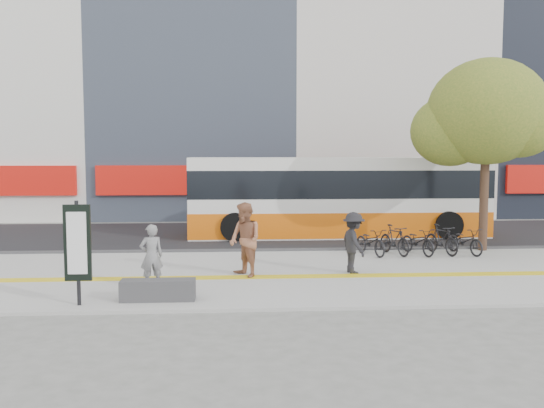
{
  "coord_description": "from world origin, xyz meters",
  "views": [
    {
      "loc": [
        -0.89,
        -13.51,
        3.24
      ],
      "look_at": [
        0.07,
        2.0,
        1.88
      ],
      "focal_mm": 37.83,
      "sensor_mm": 36.0,
      "label": 1
    }
  ],
  "objects": [
    {
      "name": "ground",
      "position": [
        0.0,
        0.0,
        0.0
      ],
      "size": [
        120.0,
        120.0,
        0.0
      ],
      "primitive_type": "plane",
      "color": "#60605B",
      "rests_on": "ground"
    },
    {
      "name": "pedestrian_dark",
      "position": [
        2.21,
        1.37,
        0.89
      ],
      "size": [
        0.82,
        1.16,
        1.62
      ],
      "primitive_type": "imported",
      "rotation": [
        0.0,
        0.0,
        1.79
      ],
      "color": "black",
      "rests_on": "sidewalk"
    },
    {
      "name": "curb",
      "position": [
        0.0,
        5.0,
        0.07
      ],
      "size": [
        40.0,
        0.25,
        0.14
      ],
      "primitive_type": "cube",
      "color": "#38383B",
      "rests_on": "ground"
    },
    {
      "name": "street",
      "position": [
        0.0,
        9.0,
        0.03
      ],
      "size": [
        40.0,
        8.0,
        0.06
      ],
      "primitive_type": "cube",
      "color": "black",
      "rests_on": "ground"
    },
    {
      "name": "seated_woman",
      "position": [
        -2.91,
        0.03,
        0.84
      ],
      "size": [
        0.64,
        0.52,
        1.51
      ],
      "primitive_type": "imported",
      "rotation": [
        0.0,
        0.0,
        3.48
      ],
      "color": "black",
      "rests_on": "sidewalk"
    },
    {
      "name": "signboard",
      "position": [
        -4.2,
        -1.51,
        1.37
      ],
      "size": [
        0.55,
        0.1,
        2.2
      ],
      "color": "black",
      "rests_on": "sidewalk"
    },
    {
      "name": "bus",
      "position": [
        3.04,
        8.5,
        1.49
      ],
      "size": [
        11.44,
        2.71,
        3.05
      ],
      "color": "silver",
      "rests_on": "street"
    },
    {
      "name": "bicycle_row",
      "position": [
        4.8,
        4.0,
        0.52
      ],
      "size": [
        4.08,
        1.71,
        0.94
      ],
      "color": "black",
      "rests_on": "sidewalk"
    },
    {
      "name": "sidewalk",
      "position": [
        0.0,
        1.5,
        0.04
      ],
      "size": [
        40.0,
        7.0,
        0.08
      ],
      "primitive_type": "cube",
      "color": "gray",
      "rests_on": "ground"
    },
    {
      "name": "tactile_strip",
      "position": [
        0.0,
        1.0,
        0.09
      ],
      "size": [
        40.0,
        0.45,
        0.01
      ],
      "primitive_type": "cube",
      "color": "gold",
      "rests_on": "sidewalk"
    },
    {
      "name": "pedestrian_tan",
      "position": [
        -0.68,
        1.09,
        1.04
      ],
      "size": [
        1.11,
        1.18,
        1.92
      ],
      "primitive_type": "imported",
      "rotation": [
        0.0,
        0.0,
        -1.02
      ],
      "color": "#9B6244",
      "rests_on": "sidewalk"
    },
    {
      "name": "street_tree",
      "position": [
        7.18,
        4.82,
        4.51
      ],
      "size": [
        4.4,
        3.8,
        6.31
      ],
      "color": "#3B251A",
      "rests_on": "sidewalk"
    },
    {
      "name": "bench",
      "position": [
        -2.6,
        -1.2,
        0.3
      ],
      "size": [
        1.6,
        0.45,
        0.45
      ],
      "primitive_type": "cube",
      "color": "#38383B",
      "rests_on": "sidewalk"
    }
  ]
}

